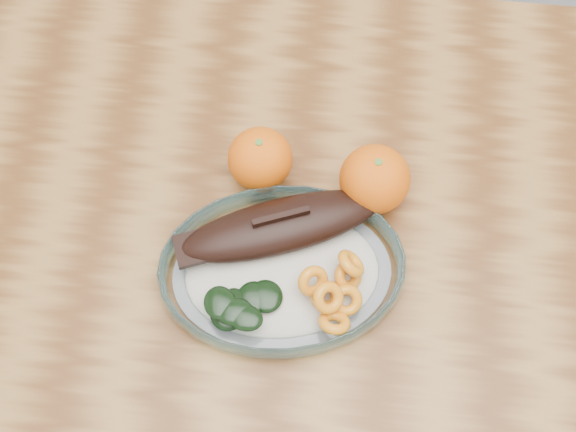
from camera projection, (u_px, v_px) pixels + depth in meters
The scene contains 5 objects.
ground at pixel (339, 415), 1.43m from camera, with size 3.00×3.00×0.00m, color slate.
dining_table at pixel (375, 313), 0.84m from camera, with size 1.20×0.80×0.75m.
plated_meal at pixel (282, 267), 0.74m from camera, with size 0.53×0.53×0.08m.
orange_left at pixel (260, 159), 0.78m from camera, with size 0.07×0.07×0.07m, color #DF5504.
orange_right at pixel (375, 179), 0.77m from camera, with size 0.08×0.08×0.08m, color #DF5504.
Camera 1 is at (-0.07, -0.27, 1.46)m, focal length 45.00 mm.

